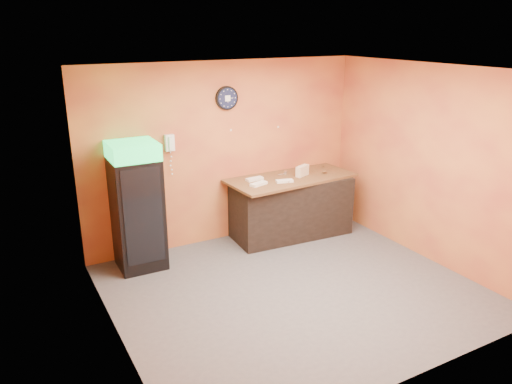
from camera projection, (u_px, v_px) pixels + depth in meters
floor at (294, 290)px, 6.51m from camera, size 4.50×4.50×0.00m
back_wall at (225, 153)px, 7.73m from camera, size 4.50×0.02×2.80m
left_wall at (110, 221)px, 5.03m from camera, size 0.02×4.00×2.80m
right_wall at (429, 164)px, 7.10m from camera, size 0.02×4.00×2.80m
ceiling at (299, 70)px, 5.62m from camera, size 4.50×4.00×0.02m
beverage_cooler at (138, 209)px, 6.86m from camera, size 0.64×0.66×1.81m
prep_counter at (290, 207)px, 8.10m from camera, size 1.94×0.96×0.95m
wall_clock at (227, 98)px, 7.45m from camera, size 0.36×0.06×0.36m
wall_phone at (170, 143)px, 7.18m from camera, size 0.13×0.11×0.24m
butcher_paper at (291, 178)px, 7.95m from camera, size 2.10×1.04×0.04m
sub_roll_stack at (302, 171)px, 7.97m from camera, size 0.28×0.19×0.17m
wrapped_sandwich_left at (259, 184)px, 7.52m from camera, size 0.30×0.19×0.04m
wrapped_sandwich_mid at (285, 181)px, 7.66m from camera, size 0.28×0.16×0.04m
wrapped_sandwich_right at (255, 179)px, 7.76m from camera, size 0.28×0.13×0.04m
kitchen_tool at (286, 173)px, 8.07m from camera, size 0.06×0.06×0.06m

